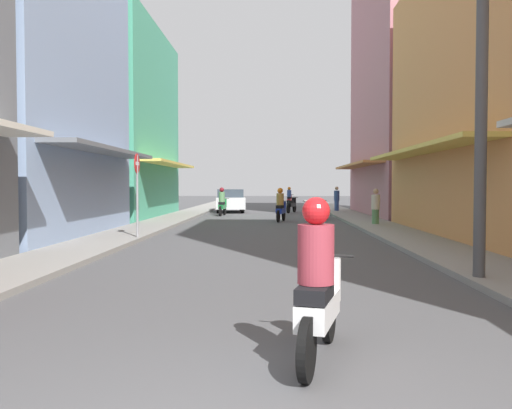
% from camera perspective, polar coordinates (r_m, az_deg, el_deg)
% --- Properties ---
extents(ground_plane, '(120.59, 120.59, 0.00)m').
position_cam_1_polar(ground_plane, '(26.49, 1.05, -1.62)').
color(ground_plane, '#4C4C4F').
extents(sidewalk_left, '(1.87, 62.81, 0.12)m').
position_cam_1_polar(sidewalk_left, '(26.94, -8.70, -1.46)').
color(sidewalk_left, gray).
rests_on(sidewalk_left, ground).
extents(sidewalk_right, '(1.87, 62.81, 0.12)m').
position_cam_1_polar(sidewalk_right, '(26.82, 10.83, -1.48)').
color(sidewalk_right, gray).
rests_on(sidewalk_right, ground).
extents(building_left_far, '(7.05, 10.72, 9.77)m').
position_cam_1_polar(building_left_far, '(29.31, -15.92, 8.21)').
color(building_left_far, '#4CB28C').
rests_on(building_left_far, ground).
extents(building_right_far, '(7.05, 11.79, 17.13)m').
position_cam_1_polar(building_right_far, '(31.79, 17.14, 14.42)').
color(building_right_far, '#B7727F').
rests_on(building_right_far, ground).
extents(motorbike_black, '(0.77, 1.73, 0.96)m').
position_cam_1_polar(motorbike_black, '(33.32, 3.81, -0.01)').
color(motorbike_black, black).
rests_on(motorbike_black, ground).
extents(motorbike_green, '(0.55, 1.81, 1.58)m').
position_cam_1_polar(motorbike_green, '(30.04, -3.58, 0.15)').
color(motorbike_green, black).
rests_on(motorbike_green, ground).
extents(motorbike_blue, '(0.63, 1.78, 1.58)m').
position_cam_1_polar(motorbike_blue, '(25.15, 2.65, -0.21)').
color(motorbike_blue, black).
rests_on(motorbike_blue, ground).
extents(motorbike_silver, '(0.55, 1.81, 0.96)m').
position_cam_1_polar(motorbike_silver, '(27.33, 6.71, -0.47)').
color(motorbike_silver, black).
rests_on(motorbike_silver, ground).
extents(motorbike_white, '(0.67, 1.77, 1.58)m').
position_cam_1_polar(motorbike_white, '(5.25, 6.67, -8.76)').
color(motorbike_white, black).
rests_on(motorbike_white, ground).
extents(motorbike_red, '(0.56, 1.80, 1.58)m').
position_cam_1_polar(motorbike_red, '(43.17, 3.56, 0.72)').
color(motorbike_red, black).
rests_on(motorbike_red, ground).
extents(parked_car, '(2.16, 4.25, 1.45)m').
position_cam_1_polar(parked_car, '(33.97, -2.77, 0.43)').
color(parked_car, silver).
rests_on(parked_car, ground).
extents(pedestrian_foreground, '(0.34, 0.34, 1.62)m').
position_cam_1_polar(pedestrian_foreground, '(33.86, 8.54, 0.52)').
color(pedestrian_foreground, '#334C8C').
rests_on(pedestrian_foreground, ground).
extents(pedestrian_midway, '(0.34, 0.34, 1.56)m').
position_cam_1_polar(pedestrian_midway, '(22.47, 12.55, -0.34)').
color(pedestrian_midway, '#598C59').
rests_on(pedestrian_midway, ground).
extents(utility_pole, '(0.20, 1.20, 7.17)m').
position_cam_1_polar(utility_pole, '(10.14, 22.81, 13.12)').
color(utility_pole, '#4C4C4F').
rests_on(utility_pole, ground).
extents(street_sign_no_entry, '(0.07, 0.60, 2.65)m').
position_cam_1_polar(street_sign_no_entry, '(16.70, -12.47, 2.09)').
color(street_sign_no_entry, gray).
rests_on(street_sign_no_entry, ground).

